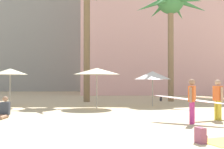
{
  "coord_description": "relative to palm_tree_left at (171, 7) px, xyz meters",
  "views": [
    {
      "loc": [
        -0.72,
        -5.83,
        1.7
      ],
      "look_at": [
        -0.63,
        6.48,
        1.89
      ],
      "focal_mm": 47.8,
      "sensor_mm": 36.0,
      "label": 1
    }
  ],
  "objects": [
    {
      "name": "cafe_umbrella_1",
      "position": [
        -2.01,
        -4.16,
        -5.29
      ],
      "size": [
        2.29,
        2.29,
        2.2
      ],
      "color": "gray",
      "rests_on": "ground"
    },
    {
      "name": "hotel_pink",
      "position": [
        1.99,
        12.71,
        2.56
      ],
      "size": [
        19.45,
        9.28,
        19.59
      ],
      "primitive_type": "cube",
      "color": "beige",
      "rests_on": "ground"
    },
    {
      "name": "backpack",
      "position": [
        -2.28,
        -14.9,
        -7.03
      ],
      "size": [
        0.31,
        0.34,
        0.42
      ],
      "rotation": [
        0.0,
        0.0,
        0.33
      ],
      "color": "#8A475D",
      "rests_on": "ground"
    },
    {
      "name": "palm_tree_left",
      "position": [
        0.0,
        0.0,
        0.0
      ],
      "size": [
        5.59,
        4.99,
        8.8
      ],
      "color": "#896B4C",
      "rests_on": "ground"
    },
    {
      "name": "cafe_umbrella_3",
      "position": [
        -5.46,
        -5.26,
        -5.07
      ],
      "size": [
        2.76,
        2.76,
        2.35
      ],
      "color": "gray",
      "rests_on": "ground"
    },
    {
      "name": "person_near_left",
      "position": [
        -0.2,
        -10.32,
        -6.32
      ],
      "size": [
        2.57,
        1.22,
        1.68
      ],
      "rotation": [
        0.0,
        0.0,
        0.31
      ],
      "color": "gold",
      "rests_on": "ground"
    },
    {
      "name": "person_mid_right",
      "position": [
        -1.56,
        -11.32,
        -6.31
      ],
      "size": [
        2.75,
        1.96,
        1.71
      ],
      "rotation": [
        0.0,
        0.0,
        5.81
      ],
      "color": "#B7337F",
      "rests_on": "ground"
    },
    {
      "name": "cafe_umbrella_2",
      "position": [
        -10.73,
        -4.72,
        -5.07
      ],
      "size": [
        2.1,
        2.1,
        2.35
      ],
      "color": "gray",
      "rests_on": "ground"
    },
    {
      "name": "person_far_left",
      "position": [
        -9.33,
        -9.71,
        -6.9
      ],
      "size": [
        0.42,
        0.93,
        0.94
      ],
      "rotation": [
        0.0,
        0.0,
        4.67
      ],
      "color": "#936B51",
      "rests_on": "ground"
    }
  ]
}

